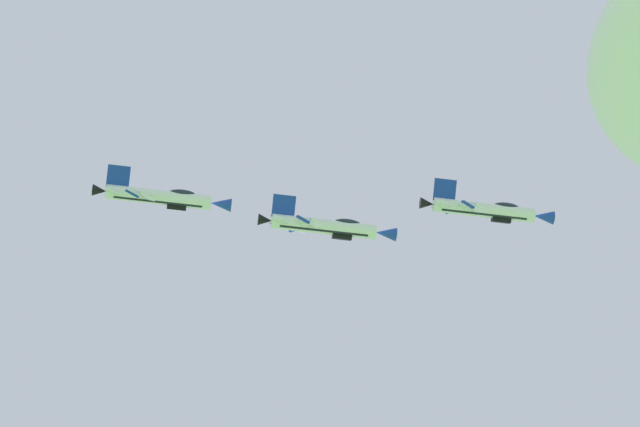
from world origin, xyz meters
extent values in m
cylinder|color=white|center=(-20.07, 103.87, 129.62)|extent=(11.47, 6.95, 1.70)
cube|color=black|center=(-20.22, 104.17, 129.29)|extent=(9.57, 5.71, 1.32)
cone|color=#1938A8|center=(-13.69, 107.11, 129.62)|extent=(2.85, 2.48, 1.56)
cone|color=black|center=(-26.09, 100.82, 129.62)|extent=(2.04, 1.94, 1.36)
ellipsoid|color=#192333|center=(-17.51, 104.66, 130.06)|extent=(3.56, 2.84, 1.56)
cube|color=black|center=(-18.41, 105.37, 129.06)|extent=(2.58, 2.22, 1.38)
cube|color=white|center=(-22.45, 104.76, 131.44)|extent=(1.96, 3.09, 3.17)
cube|color=#1938A8|center=(-24.10, 105.55, 132.96)|extent=(1.61, 0.59, 0.57)
cube|color=white|center=(-20.81, 101.54, 127.68)|extent=(3.59, 3.31, 3.17)
cube|color=#1938A8|center=(-21.15, 99.73, 126.16)|extent=(1.38, 1.63, 0.57)
cube|color=white|center=(-25.09, 102.51, 130.72)|extent=(1.83, 1.78, 1.70)
cube|color=white|center=(-24.14, 100.62, 128.52)|extent=(2.35, 2.36, 1.70)
cube|color=#1938A8|center=(-23.76, 100.54, 130.87)|extent=(3.23, 2.97, 1.95)
cylinder|color=white|center=(-37.41, 96.81, 125.21)|extent=(11.47, 6.95, 1.70)
cube|color=black|center=(-37.55, 97.10, 124.87)|extent=(9.59, 5.74, 1.28)
cone|color=#1938A8|center=(-31.03, 100.04, 125.21)|extent=(2.85, 2.48, 1.56)
cone|color=black|center=(-43.42, 93.75, 125.21)|extent=(2.04, 1.94, 1.36)
ellipsoid|color=#192333|center=(-34.85, 97.61, 125.67)|extent=(3.56, 2.83, 1.56)
cube|color=black|center=(-35.73, 98.28, 124.62)|extent=(2.58, 2.22, 1.37)
cube|color=white|center=(-39.82, 97.77, 126.94)|extent=(1.96, 3.22, 3.03)
cube|color=#1938A8|center=(-41.51, 98.63, 128.39)|extent=(1.61, 0.60, 0.56)
cube|color=white|center=(-38.10, 94.39, 123.35)|extent=(3.70, 3.39, 3.03)
cube|color=#1938A8|center=(-38.41, 92.53, 121.91)|extent=(1.39, 1.63, 0.56)
cube|color=white|center=(-42.45, 95.49, 126.26)|extent=(1.84, 1.85, 1.63)
cube|color=white|center=(-41.45, 93.51, 124.16)|extent=(2.40, 2.40, 1.63)
cube|color=#1938A8|center=(-41.12, 93.53, 126.52)|extent=(3.19, 2.90, 2.03)
cylinder|color=white|center=(-54.64, 88.69, 127.92)|extent=(11.47, 6.95, 1.70)
cube|color=black|center=(-54.80, 89.01, 127.62)|extent=(9.55, 5.67, 1.36)
cone|color=#1938A8|center=(-48.26, 91.92, 127.92)|extent=(2.85, 2.48, 1.56)
cone|color=black|center=(-60.65, 85.63, 127.92)|extent=(2.04, 1.94, 1.36)
ellipsoid|color=#192333|center=(-52.06, 89.45, 128.33)|extent=(3.56, 2.83, 1.55)
cube|color=black|center=(-52.99, 90.22, 127.40)|extent=(2.57, 2.20, 1.38)
cube|color=white|center=(-56.96, 89.47, 129.85)|extent=(1.95, 2.90, 3.33)
cube|color=#1938A8|center=(-58.57, 90.18, 131.46)|extent=(1.61, 0.58, 0.58)
cube|color=white|center=(-55.43, 86.46, 125.87)|extent=(3.44, 3.20, 3.33)
cube|color=#1938A8|center=(-55.81, 84.75, 124.27)|extent=(1.36, 1.62, 0.58)
cube|color=white|center=(-59.63, 87.26, 129.08)|extent=(1.83, 1.68, 1.78)
cube|color=white|center=(-58.74, 85.50, 126.76)|extent=(2.28, 2.30, 1.78)
cube|color=#1938A8|center=(-58.29, 85.29, 129.09)|extent=(3.27, 3.06, 1.83)
camera|label=1|loc=(-5.25, 0.84, 1.67)|focal=78.82mm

